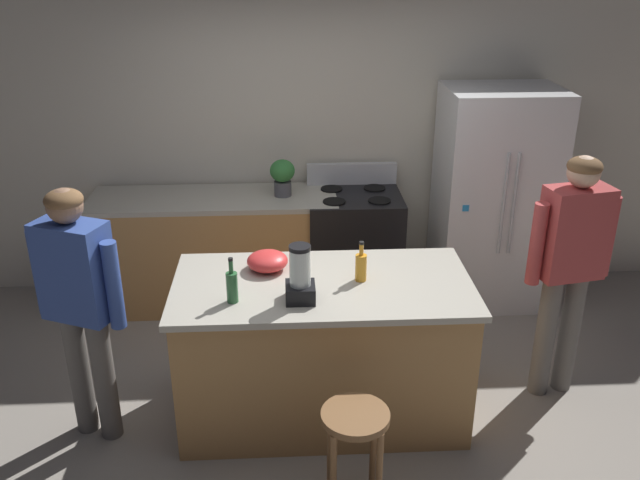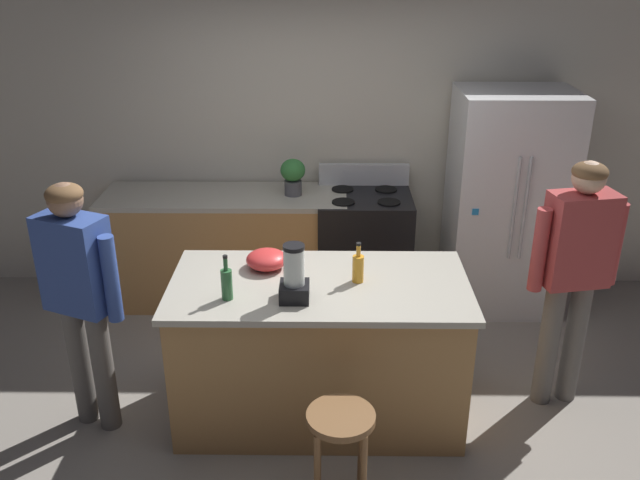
% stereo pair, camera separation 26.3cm
% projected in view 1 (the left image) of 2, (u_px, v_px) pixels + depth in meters
% --- Properties ---
extents(ground_plane, '(14.00, 14.00, 0.00)m').
position_uv_depth(ground_plane, '(322.00, 410.00, 4.48)').
color(ground_plane, gray).
extents(back_wall, '(8.00, 0.10, 2.70)m').
position_uv_depth(back_wall, '(309.00, 134.00, 5.72)').
color(back_wall, beige).
rests_on(back_wall, ground_plane).
extents(kitchen_island, '(1.82, 0.92, 0.95)m').
position_uv_depth(kitchen_island, '(323.00, 349.00, 4.29)').
color(kitchen_island, '#B7844C').
rests_on(kitchen_island, ground_plane).
extents(back_counter_run, '(2.00, 0.64, 0.95)m').
position_uv_depth(back_counter_run, '(216.00, 250.00, 5.67)').
color(back_counter_run, '#B7844C').
rests_on(back_counter_run, ground_plane).
extents(refrigerator, '(0.90, 0.73, 1.81)m').
position_uv_depth(refrigerator, '(494.00, 199.00, 5.56)').
color(refrigerator, silver).
rests_on(refrigerator, ground_plane).
extents(stove_range, '(0.76, 0.65, 1.13)m').
position_uv_depth(stove_range, '(354.00, 247.00, 5.70)').
color(stove_range, black).
rests_on(stove_range, ground_plane).
extents(person_by_island_left, '(0.58, 0.36, 1.63)m').
position_uv_depth(person_by_island_left, '(79.00, 294.00, 3.90)').
color(person_by_island_left, '#66605B').
rests_on(person_by_island_left, ground_plane).
extents(person_by_sink_right, '(0.60, 0.29, 1.67)m').
position_uv_depth(person_by_sink_right, '(570.00, 256.00, 4.30)').
color(person_by_sink_right, '#66605B').
rests_on(person_by_sink_right, ground_plane).
extents(bar_stool, '(0.36, 0.36, 0.62)m').
position_uv_depth(bar_stool, '(355.00, 434.00, 3.54)').
color(bar_stool, brown).
rests_on(bar_stool, ground_plane).
extents(potted_plant, '(0.20, 0.20, 0.30)m').
position_uv_depth(potted_plant, '(282.00, 175.00, 5.43)').
color(potted_plant, '#4C4C51').
rests_on(potted_plant, back_counter_run).
extents(blender_appliance, '(0.17, 0.17, 0.34)m').
position_uv_depth(blender_appliance, '(300.00, 278.00, 3.84)').
color(blender_appliance, black).
rests_on(blender_appliance, kitchen_island).
extents(bottle_olive_oil, '(0.07, 0.07, 0.28)m').
position_uv_depth(bottle_olive_oil, '(232.00, 286.00, 3.84)').
color(bottle_olive_oil, '#2D6638').
rests_on(bottle_olive_oil, kitchen_island).
extents(bottle_soda, '(0.07, 0.07, 0.26)m').
position_uv_depth(bottle_soda, '(361.00, 266.00, 4.09)').
color(bottle_soda, orange).
rests_on(bottle_soda, kitchen_island).
extents(mixing_bowl, '(0.26, 0.26, 0.12)m').
position_uv_depth(mixing_bowl, '(267.00, 261.00, 4.24)').
color(mixing_bowl, red).
rests_on(mixing_bowl, kitchen_island).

